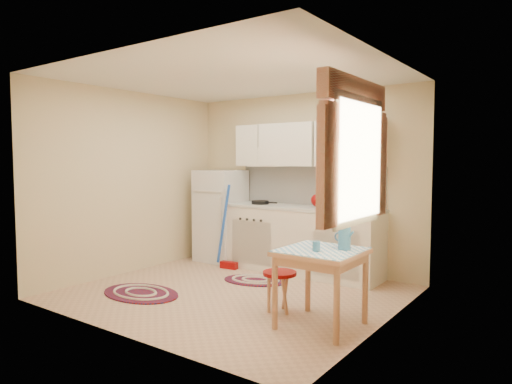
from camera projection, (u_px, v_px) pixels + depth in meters
room_shell at (256, 157)px, 5.34m from camera, size 3.64×3.60×2.52m
fridge at (221, 216)px, 7.03m from camera, size 0.65×0.60×1.40m
broom at (229, 227)px, 6.50m from camera, size 0.29×0.15×1.20m
base_cabinets at (300, 241)px, 6.28m from camera, size 2.25×0.60×0.88m
countertop at (301, 208)px, 6.25m from camera, size 2.27×0.62×0.04m
frying_pan at (260, 202)px, 6.58m from camera, size 0.29×0.29×0.05m
red_kettle at (317, 200)px, 6.09m from camera, size 0.25×0.24×0.19m
red_canister at (330, 202)px, 5.98m from camera, size 0.15×0.15×0.16m
table at (321, 288)px, 4.25m from camera, size 0.72×0.72×0.72m
stool at (280, 292)px, 4.66m from camera, size 0.34×0.34×0.42m
coffee_pot at (344, 235)px, 4.21m from camera, size 0.16×0.14×0.29m
mug at (316, 247)px, 4.14m from camera, size 0.07×0.07×0.10m
rug_center at (255, 280)px, 5.87m from camera, size 0.96×0.77×0.02m
rug_left at (141, 293)px, 5.30m from camera, size 1.03×0.70×0.02m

